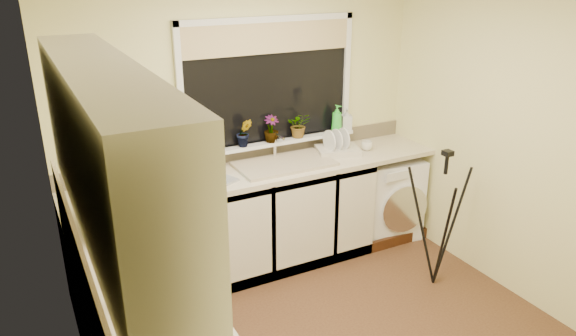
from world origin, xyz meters
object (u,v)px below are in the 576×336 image
(tripod, at_px, (440,220))
(microwave, at_px, (113,206))
(soap_bottle_clear, at_px, (347,119))
(cup_back, at_px, (367,146))
(washing_machine, at_px, (386,196))
(kettle, at_px, (157,249))
(plant_a, at_px, (215,137))
(plant_b, at_px, (244,133))
(soap_bottle_green, at_px, (337,119))
(steel_jar, at_px, (131,292))
(dish_rack, at_px, (338,150))
(plant_d, at_px, (299,125))
(plant_c, at_px, (271,129))
(laptop, at_px, (208,174))

(tripod, distance_m, microwave, 2.49)
(soap_bottle_clear, distance_m, cup_back, 0.31)
(washing_machine, relative_size, kettle, 3.75)
(washing_machine, relative_size, microwave, 1.64)
(cup_back, bearing_deg, plant_a, 171.15)
(microwave, bearing_deg, cup_back, -79.68)
(plant_b, xyz_separation_m, soap_bottle_green, (0.91, -0.01, 0.01))
(microwave, height_order, plant_a, plant_a)
(kettle, bearing_deg, soap_bottle_clear, 31.75)
(tripod, xyz_separation_m, steel_jar, (-2.50, -0.45, 0.37))
(microwave, bearing_deg, dish_rack, -77.00)
(soap_bottle_green, distance_m, soap_bottle_clear, 0.13)
(soap_bottle_clear, xyz_separation_m, cup_back, (0.08, -0.22, -0.21))
(washing_machine, height_order, plant_b, plant_b)
(plant_a, distance_m, plant_d, 0.79)
(steel_jar, xyz_separation_m, plant_c, (1.56, 1.59, 0.21))
(kettle, height_order, dish_rack, kettle)
(plant_a, height_order, soap_bottle_clear, plant_a)
(steel_jar, bearing_deg, soap_bottle_clear, 34.30)
(plant_c, distance_m, cup_back, 0.92)
(tripod, distance_m, steel_jar, 2.57)
(plant_b, bearing_deg, plant_c, 1.28)
(laptop, height_order, plant_c, plant_c)
(plant_c, distance_m, soap_bottle_clear, 0.78)
(washing_machine, distance_m, laptop, 1.88)
(cup_back, bearing_deg, kettle, -153.61)
(washing_machine, distance_m, plant_b, 1.59)
(steel_jar, height_order, soap_bottle_clear, soap_bottle_clear)
(kettle, xyz_separation_m, plant_c, (1.35, 1.31, 0.16))
(plant_b, bearing_deg, plant_d, 1.44)
(microwave, height_order, plant_c, plant_c)
(washing_machine, bearing_deg, soap_bottle_clear, 152.67)
(microwave, height_order, soap_bottle_clear, soap_bottle_clear)
(steel_jar, xyz_separation_m, plant_b, (1.31, 1.58, 0.21))
(dish_rack, distance_m, soap_bottle_clear, 0.35)
(laptop, height_order, cup_back, laptop)
(cup_back, bearing_deg, soap_bottle_clear, 110.32)
(microwave, bearing_deg, steel_jar, 173.07)
(plant_a, height_order, plant_d, plant_a)
(laptop, distance_m, cup_back, 1.54)
(microwave, distance_m, plant_c, 1.62)
(plant_a, height_order, plant_c, plant_c)
(laptop, bearing_deg, tripod, -51.66)
(plant_c, height_order, soap_bottle_green, soap_bottle_green)
(kettle, distance_m, plant_b, 1.71)
(washing_machine, bearing_deg, plant_c, 176.69)
(laptop, bearing_deg, kettle, -145.48)
(steel_jar, relative_size, soap_bottle_green, 0.47)
(cup_back, bearing_deg, plant_b, 169.72)
(plant_a, bearing_deg, plant_b, -2.60)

